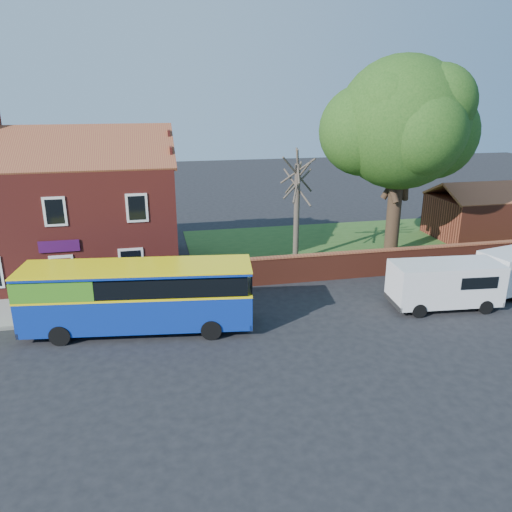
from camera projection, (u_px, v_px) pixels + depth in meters
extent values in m
plane|color=black|center=(217.00, 352.00, 20.75)|extent=(120.00, 120.00, 0.00)
cube|color=gray|center=(61.00, 309.00, 24.68)|extent=(18.00, 3.50, 0.12)
cube|color=slate|center=(55.00, 324.00, 23.05)|extent=(18.00, 0.15, 0.14)
cube|color=#426B28|center=(373.00, 244.00, 35.39)|extent=(26.00, 12.00, 0.04)
cube|color=maroon|center=(69.00, 219.00, 29.01)|extent=(12.00, 8.00, 6.50)
cube|color=brown|center=(54.00, 148.00, 25.82)|extent=(12.30, 4.08, 2.16)
cube|color=brown|center=(65.00, 141.00, 29.53)|extent=(12.30, 4.08, 2.16)
cube|color=black|center=(55.00, 212.00, 24.85)|extent=(1.10, 0.06, 1.50)
cube|color=#4C0F19|center=(63.00, 277.00, 25.93)|extent=(0.95, 0.04, 2.10)
cube|color=silver|center=(63.00, 276.00, 25.93)|extent=(1.20, 0.06, 2.30)
cube|color=#3C0E40|center=(59.00, 246.00, 25.39)|extent=(2.00, 0.06, 0.60)
cube|color=maroon|center=(418.00, 261.00, 29.59)|extent=(22.00, 0.30, 1.50)
cube|color=brown|center=(419.00, 248.00, 29.34)|extent=(22.00, 0.38, 0.10)
cube|color=maroon|center=(489.00, 217.00, 36.72)|extent=(8.00, 5.00, 3.00)
cube|color=brown|center=(504.00, 193.00, 34.91)|extent=(8.20, 2.56, 1.24)
cube|color=brown|center=(482.00, 186.00, 37.23)|extent=(8.20, 2.56, 1.24)
cube|color=#0E2E9B|center=(139.00, 306.00, 22.32)|extent=(10.25, 3.77, 1.59)
cube|color=yellow|center=(138.00, 290.00, 22.07)|extent=(10.27, 3.79, 0.10)
cube|color=black|center=(137.00, 280.00, 21.92)|extent=(9.86, 3.74, 0.80)
cube|color=#459420|center=(60.00, 282.00, 21.66)|extent=(3.70, 2.96, 0.85)
cube|color=#0E2E9B|center=(136.00, 269.00, 21.75)|extent=(10.25, 3.77, 0.14)
cube|color=yellow|center=(136.00, 267.00, 21.72)|extent=(10.29, 3.81, 0.06)
cylinder|color=black|center=(60.00, 335.00, 21.18)|extent=(0.93, 0.39, 0.90)
cylinder|color=black|center=(75.00, 312.00, 23.39)|extent=(0.93, 0.39, 0.90)
cylinder|color=black|center=(211.00, 330.00, 21.68)|extent=(0.93, 0.39, 0.90)
cylinder|color=black|center=(211.00, 308.00, 23.89)|extent=(0.93, 0.39, 0.90)
cube|color=white|center=(445.00, 282.00, 24.63)|extent=(5.46, 2.55, 2.01)
cube|color=black|center=(491.00, 274.00, 24.81)|extent=(0.23, 1.80, 0.79)
cube|color=black|center=(491.00, 297.00, 25.22)|extent=(0.28, 2.12, 0.25)
cylinder|color=black|center=(419.00, 311.00, 23.79)|extent=(0.72, 0.28, 0.70)
cylinder|color=black|center=(402.00, 295.00, 25.67)|extent=(0.72, 0.28, 0.70)
cylinder|color=black|center=(485.00, 307.00, 24.20)|extent=(0.72, 0.28, 0.70)
cylinder|color=black|center=(464.00, 291.00, 26.08)|extent=(0.72, 0.28, 0.70)
cylinder|color=black|center=(485.00, 283.00, 27.29)|extent=(0.72, 0.36, 0.69)
cylinder|color=black|center=(393.00, 216.00, 32.45)|extent=(0.90, 0.90, 5.18)
sphere|color=#3C641F|center=(402.00, 123.00, 30.61)|extent=(8.11, 8.11, 8.11)
sphere|color=#3C641F|center=(431.00, 133.00, 31.71)|extent=(5.85, 5.85, 5.85)
sphere|color=#3C641F|center=(364.00, 130.00, 30.95)|extent=(5.63, 5.63, 5.63)
cylinder|color=#4C4238|center=(297.00, 213.00, 31.02)|extent=(0.35, 0.35, 6.14)
cylinder|color=#4C4238|center=(297.00, 178.00, 30.33)|extent=(0.36, 3.00, 2.41)
cylinder|color=#4C4238|center=(297.00, 182.00, 30.40)|extent=(1.56, 2.21, 2.21)
cylinder|color=#4C4238|center=(298.00, 175.00, 30.26)|extent=(2.52, 1.15, 2.45)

